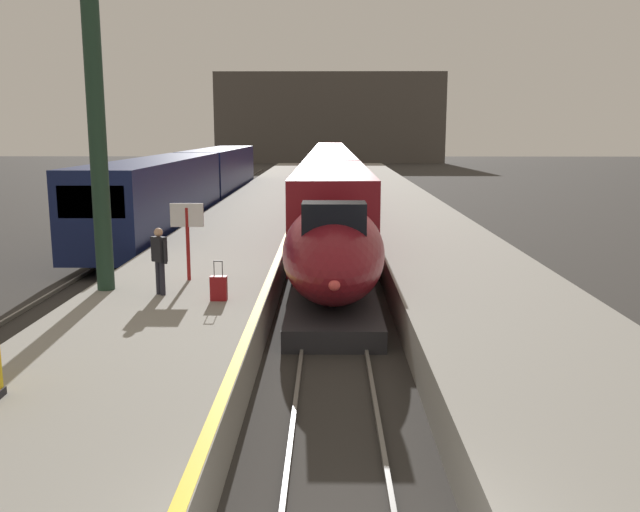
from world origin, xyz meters
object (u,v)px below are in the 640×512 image
at_px(highspeed_train_main, 331,172).
at_px(passenger_near_edge, 159,256).
at_px(rolling_suitcase, 219,288).
at_px(regional_train_adjacent, 196,181).
at_px(station_column_mid, 94,81).
at_px(departure_info_board, 187,226).

xyz_separation_m(highspeed_train_main, passenger_near_edge, (-4.34, -35.35, 0.07)).
distance_m(highspeed_train_main, rolling_suitcase, 36.03).
height_order(regional_train_adjacent, station_column_mid, station_column_mid).
bearing_deg(rolling_suitcase, highspeed_train_main, 85.56).
relative_size(highspeed_train_main, passenger_near_edge, 44.76).
xyz_separation_m(station_column_mid, passenger_near_edge, (1.56, -0.55, -4.25)).
height_order(rolling_suitcase, departure_info_board, departure_info_board).
bearing_deg(passenger_near_edge, station_column_mid, 160.65).
bearing_deg(passenger_near_edge, rolling_suitcase, -20.08).
height_order(station_column_mid, passenger_near_edge, station_column_mid).
height_order(highspeed_train_main, departure_info_board, highspeed_train_main).
relative_size(highspeed_train_main, station_column_mid, 8.75).
bearing_deg(station_column_mid, passenger_near_edge, -19.35).
bearing_deg(station_column_mid, departure_info_board, 30.69).
distance_m(regional_train_adjacent, station_column_mid, 24.07).
height_order(highspeed_train_main, passenger_near_edge, highspeed_train_main).
xyz_separation_m(regional_train_adjacent, rolling_suitcase, (5.31, -24.72, -0.77)).
distance_m(rolling_suitcase, departure_info_board, 2.82).
relative_size(regional_train_adjacent, passenger_near_edge, 21.66).
bearing_deg(departure_info_board, rolling_suitcase, -62.27).
bearing_deg(regional_train_adjacent, departure_info_board, -79.60).
bearing_deg(departure_info_board, passenger_near_edge, -102.18).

